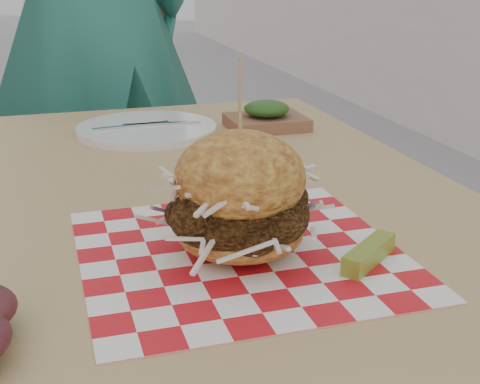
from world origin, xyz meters
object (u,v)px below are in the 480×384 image
Objects in this scene: patio_table at (191,245)px; sandwich at (240,201)px; diner at (91,4)px; patio_chair at (110,143)px.

sandwich is at bearing -86.82° from patio_table.
sandwich is at bearing 70.13° from diner.
patio_table is 0.25m from sandwich.
sandwich is (0.01, -0.21, 0.14)m from patio_table.
patio_table is at bearing 93.18° from sandwich.
sandwich is at bearing -93.53° from patio_chair.
diner is at bearing 92.23° from patio_table.
sandwich is (0.02, -1.26, 0.26)m from patio_chair.
sandwich is (0.05, -1.20, -0.14)m from diner.
patio_table is at bearing 69.96° from diner.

